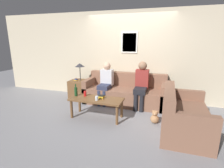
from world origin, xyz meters
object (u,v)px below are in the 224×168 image
object	(u,v)px
couch_main	(125,93)
couch_side	(183,117)
person_right	(141,83)
person_left	(106,81)
wine_bottle	(76,91)
coffee_table	(97,101)
teddy_bear	(155,118)
drinking_glass	(97,98)

from	to	relation	value
couch_main	couch_side	size ratio (longest dim) A/B	1.48
couch_main	person_right	world-z (taller)	person_right
person_left	wine_bottle	bearing A→B (deg)	-111.79
wine_bottle	person_left	xyz separation A→B (m)	(0.40, 0.99, 0.06)
couch_side	wine_bottle	xyz separation A→B (m)	(-2.40, 0.07, 0.28)
coffee_table	person_right	size ratio (longest dim) A/B	1.00
person_left	teddy_bear	world-z (taller)	person_left
wine_bottle	person_left	bearing A→B (deg)	68.21
couch_side	coffee_table	size ratio (longest dim) A/B	1.26
couch_side	person_right	distance (m)	1.48
wine_bottle	coffee_table	bearing A→B (deg)	-3.44
couch_main	teddy_bear	xyz separation A→B (m)	(0.92, -1.03, -0.17)
couch_side	wine_bottle	bearing A→B (deg)	88.31
drinking_glass	teddy_bear	distance (m)	1.34
teddy_bear	person_left	bearing A→B (deg)	148.47
drinking_glass	teddy_bear	world-z (taller)	drinking_glass
couch_side	teddy_bear	size ratio (longest dim) A/B	5.20
drinking_glass	person_right	xyz separation A→B (m)	(0.82, 1.11, 0.15)
drinking_glass	teddy_bear	xyz separation A→B (m)	(1.26, 0.24, -0.39)
person_right	couch_side	bearing A→B (deg)	-46.29
person_left	drinking_glass	bearing A→B (deg)	-79.94
couch_main	person_left	xyz separation A→B (m)	(-0.54, -0.13, 0.34)
coffee_table	teddy_bear	world-z (taller)	coffee_table
coffee_table	teddy_bear	size ratio (longest dim) A/B	4.14
wine_bottle	drinking_glass	world-z (taller)	wine_bottle
wine_bottle	couch_side	bearing A→B (deg)	-1.69
person_right	teddy_bear	xyz separation A→B (m)	(0.45, -0.87, -0.54)
wine_bottle	teddy_bear	size ratio (longest dim) A/B	1.00
teddy_bear	coffee_table	bearing A→B (deg)	-174.39
couch_side	teddy_bear	distance (m)	0.60
couch_main	coffee_table	xyz separation A→B (m)	(-0.39, -1.16, 0.10)
drinking_glass	wine_bottle	bearing A→B (deg)	166.41
couch_main	wine_bottle	world-z (taller)	couch_main
couch_main	teddy_bear	bearing A→B (deg)	-48.09
couch_main	couch_side	bearing A→B (deg)	-39.19
couch_side	coffee_table	world-z (taller)	couch_side
couch_side	drinking_glass	xyz separation A→B (m)	(-1.80, -0.07, 0.22)
couch_main	drinking_glass	world-z (taller)	couch_main
couch_side	person_right	size ratio (longest dim) A/B	1.25
couch_side	coffee_table	xyz separation A→B (m)	(-1.86, 0.04, 0.10)
couch_main	drinking_glass	bearing A→B (deg)	-104.86
couch_side	teddy_bear	bearing A→B (deg)	72.87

